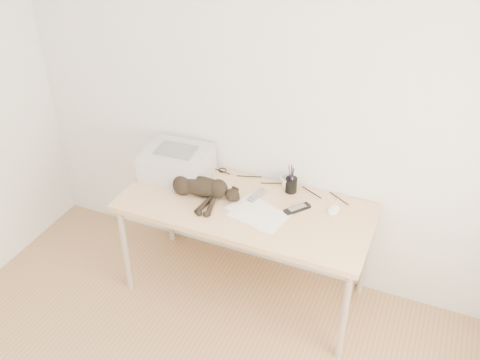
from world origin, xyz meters
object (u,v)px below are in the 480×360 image
at_px(desk, 250,214).
at_px(cat, 199,187).
at_px(printer, 177,163).
at_px(mug, 288,183).
at_px(mouse, 334,208).
at_px(pen_cup, 291,185).

distance_m(desk, cat, 0.38).
relative_size(printer, mug, 4.44).
distance_m(desk, printer, 0.61).
xyz_separation_m(desk, cat, (-0.32, -0.10, 0.19)).
distance_m(cat, mouse, 0.86).
relative_size(mug, pen_cup, 0.52).
height_order(cat, mug, cat).
bearing_deg(desk, cat, -162.57).
bearing_deg(printer, pen_cup, 8.36).
bearing_deg(mouse, printer, -173.11).
xyz_separation_m(cat, pen_cup, (0.53, 0.27, -0.01)).
distance_m(mug, mouse, 0.36).
bearing_deg(mouse, pen_cup, 168.83).
height_order(cat, mouse, cat).
xyz_separation_m(pen_cup, mouse, (0.31, -0.10, -0.04)).
xyz_separation_m(mug, mouse, (0.34, -0.12, -0.03)).
height_order(printer, mug, printer).
bearing_deg(cat, mug, 24.03).
distance_m(printer, cat, 0.29).
bearing_deg(pen_cup, cat, -153.07).
bearing_deg(pen_cup, printer, -171.64).
relative_size(cat, pen_cup, 3.18).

